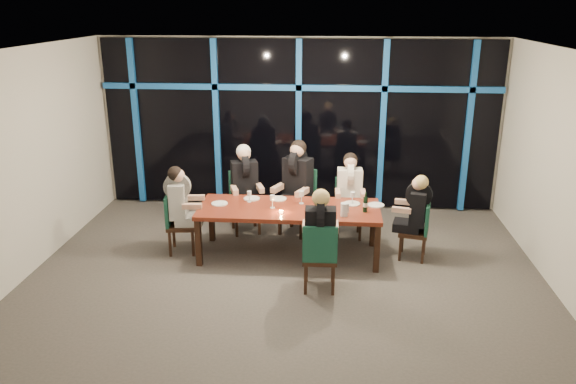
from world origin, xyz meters
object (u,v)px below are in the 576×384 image
chair_far_right (349,204)px  diner_far_mid (297,174)px  chair_end_left (177,220)px  diner_end_left (180,197)px  diner_far_right (350,183)px  diner_end_right (416,205)px  chair_end_right (419,228)px  wine_bottle (365,204)px  chair_far_mid (299,197)px  dining_table (289,212)px  diner_far_left (245,176)px  water_pitcher (344,210)px  diner_near_mid (320,224)px  chair_near_mid (320,254)px  chair_far_left (244,198)px

chair_far_right → diner_far_mid: (-0.83, -0.00, 0.48)m
chair_end_left → diner_end_left: diner_end_left is taller
diner_far_right → diner_end_right: size_ratio=1.08×
chair_end_right → wine_bottle: 0.89m
chair_far_mid → chair_end_left: 1.99m
dining_table → diner_far_left: 1.17m
chair_far_right → diner_end_left: size_ratio=1.05×
diner_end_right → water_pitcher: diner_end_right is taller
diner_near_mid → chair_near_mid: bearing=90.0°
chair_end_left → water_pitcher: water_pitcher is taller
diner_far_left → wine_bottle: bearing=-46.1°
dining_table → diner_far_right: size_ratio=2.88×
diner_end_left → diner_near_mid: bearing=-121.4°
chair_far_left → chair_far_mid: chair_far_mid is taller
chair_near_mid → diner_far_right: (0.41, 1.83, 0.36)m
chair_far_left → chair_far_right: chair_far_left is taller
chair_near_mid → diner_far_right: diner_far_right is taller
chair_end_right → chair_near_mid: chair_near_mid is taller
chair_end_right → diner_far_left: diner_far_left is taller
chair_far_right → chair_end_right: 1.28m
chair_far_left → chair_far_right: bearing=-21.5°
chair_far_mid → chair_end_right: (1.78, -0.89, -0.10)m
wine_bottle → dining_table: bearing=174.8°
diner_far_left → wine_bottle: (1.85, -0.95, -0.07)m
chair_end_right → diner_far_right: diner_far_right is taller
chair_far_mid → dining_table: bearing=-70.7°
chair_end_left → diner_near_mid: (2.13, -0.97, 0.39)m
chair_far_right → wine_bottle: size_ratio=3.13×
chair_far_left → diner_end_left: (-0.79, -0.93, 0.32)m
chair_far_mid → diner_far_right: (0.79, -0.15, 0.30)m
chair_far_right → diner_far_left: size_ratio=0.97×
diner_far_right → wine_bottle: 0.89m
dining_table → diner_near_mid: size_ratio=2.84×
water_pitcher → diner_near_mid: bearing=-137.4°
diner_far_mid → water_pitcher: bearing=-32.3°
diner_far_right → dining_table: bearing=-141.0°
diner_end_right → chair_end_right: bearing=90.0°
chair_end_left → chair_near_mid: (2.14, -1.04, 0.02)m
chair_end_left → diner_far_left: size_ratio=0.94×
chair_near_mid → diner_end_left: 2.34m
chair_far_mid → chair_near_mid: 2.02m
chair_far_right → water_pitcher: size_ratio=4.96×
chair_far_left → dining_table: bearing=-68.2°
diner_far_left → diner_far_right: (1.65, -0.07, -0.05)m
chair_far_right → water_pitcher: 1.18m
diner_far_mid → wine_bottle: bearing=-18.0°
diner_near_mid → wine_bottle: bearing=-125.6°
diner_end_left → diner_end_right: (3.38, 0.06, -0.04)m
diner_far_left → chair_end_right: bearing=-35.9°
diner_far_mid → diner_end_left: bearing=-127.8°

